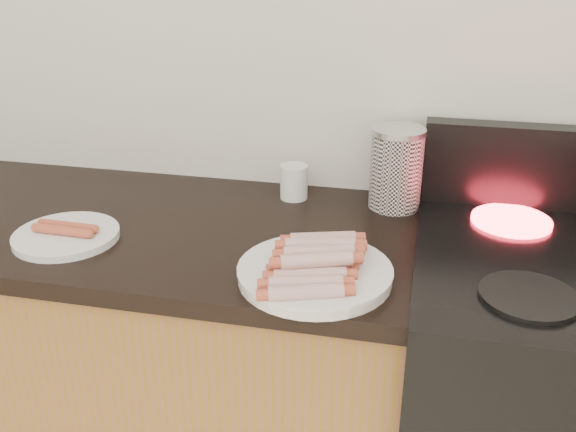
% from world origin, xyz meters
% --- Properties ---
extents(wall_back, '(4.00, 0.04, 2.60)m').
position_xyz_m(wall_back, '(0.00, 2.00, 1.30)').
color(wall_back, silver).
rests_on(wall_back, ground).
extents(cabinet_base, '(2.20, 0.59, 0.86)m').
position_xyz_m(cabinet_base, '(-0.70, 1.69, 0.43)').
color(cabinet_base, brown).
rests_on(cabinet_base, floor).
extents(burner_near_left, '(0.18, 0.18, 0.01)m').
position_xyz_m(burner_near_left, '(0.61, 1.51, 0.92)').
color(burner_near_left, black).
rests_on(burner_near_left, stove).
extents(burner_far_left, '(0.18, 0.18, 0.01)m').
position_xyz_m(burner_far_left, '(0.61, 1.84, 0.92)').
color(burner_far_left, '#FF1E2D').
rests_on(burner_far_left, stove).
extents(main_plate, '(0.36, 0.36, 0.02)m').
position_xyz_m(main_plate, '(0.21, 1.51, 0.91)').
color(main_plate, white).
rests_on(main_plate, counter_slab).
extents(side_plate, '(0.29, 0.29, 0.02)m').
position_xyz_m(side_plate, '(-0.36, 1.57, 0.91)').
color(side_plate, white).
rests_on(side_plate, counter_slab).
extents(hotdog_pile, '(0.14, 0.29, 0.05)m').
position_xyz_m(hotdog_pile, '(0.21, 1.51, 0.94)').
color(hotdog_pile, maroon).
rests_on(hotdog_pile, main_plate).
extents(plain_sausages, '(0.13, 0.05, 0.02)m').
position_xyz_m(plain_sausages, '(-0.36, 1.57, 0.93)').
color(plain_sausages, '#C05733').
rests_on(plain_sausages, side_plate).
extents(canister, '(0.13, 0.13, 0.20)m').
position_xyz_m(canister, '(0.34, 1.91, 1.00)').
color(canister, white).
rests_on(canister, counter_slab).
extents(mug, '(0.09, 0.09, 0.09)m').
position_xyz_m(mug, '(0.09, 1.91, 0.94)').
color(mug, white).
rests_on(mug, counter_slab).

